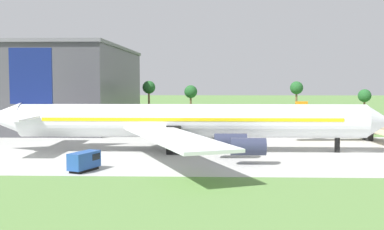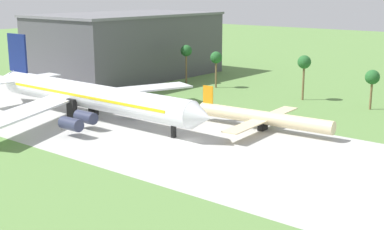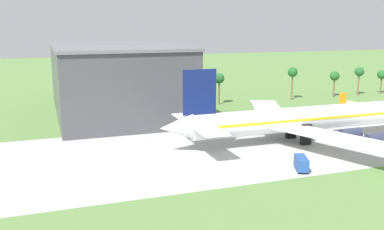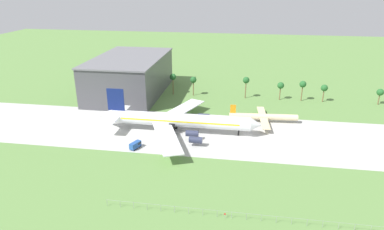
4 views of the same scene
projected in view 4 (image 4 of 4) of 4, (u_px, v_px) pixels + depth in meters
name	position (u px, v px, depth m)	size (l,w,h in m)	color
ground_plane	(248.00, 136.00, 144.17)	(600.00, 600.00, 0.00)	#5B8442
taxiway_strip	(248.00, 136.00, 144.17)	(320.00, 44.00, 0.02)	#B2B2AD
jet_airliner	(177.00, 120.00, 146.36)	(71.58, 62.38, 18.10)	white
regional_aircraft	(263.00, 117.00, 157.14)	(31.15, 28.10, 8.12)	beige
baggage_tug	(136.00, 145.00, 132.95)	(3.79, 5.44, 2.67)	black
perimeter_fence	(246.00, 215.00, 93.10)	(80.10, 0.10, 2.10)	gray
no_stopping_sign	(225.00, 215.00, 93.82)	(0.44, 0.08, 1.68)	gray
terminal_building	(130.00, 75.00, 194.59)	(36.72, 61.20, 21.35)	#47474C
palm_tree_row	(269.00, 84.00, 185.72)	(114.00, 3.60, 12.21)	brown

